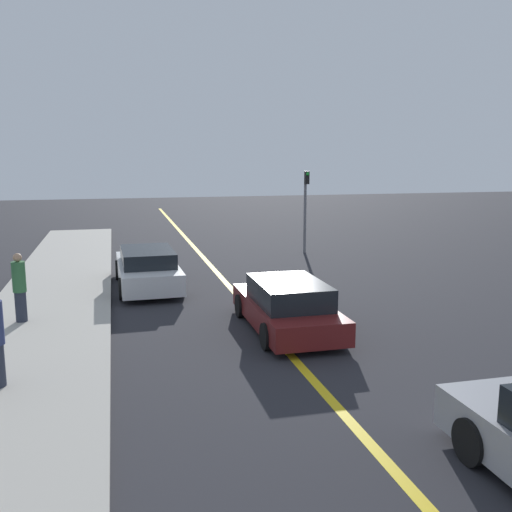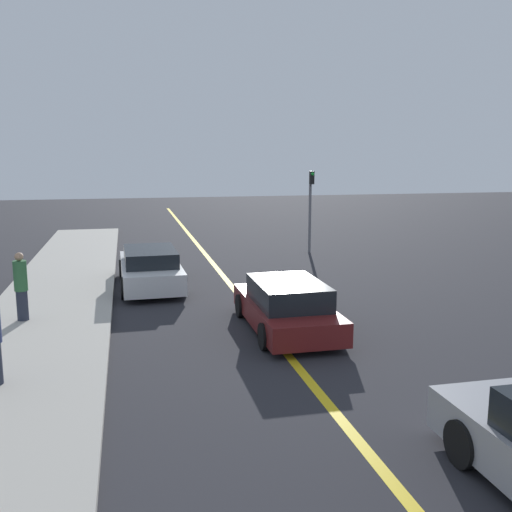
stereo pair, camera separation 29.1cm
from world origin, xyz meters
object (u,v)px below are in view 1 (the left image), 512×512
at_px(pedestrian_far_standing, 20,287).
at_px(traffic_light, 306,202).
at_px(car_parked_left_lot, 148,268).
at_px(car_far_distant, 287,306).

distance_m(pedestrian_far_standing, traffic_light, 13.69).
bearing_deg(traffic_light, car_parked_left_lot, -144.23).
height_order(car_parked_left_lot, pedestrian_far_standing, pedestrian_far_standing).
distance_m(car_far_distant, traffic_light, 11.47).
bearing_deg(car_parked_left_lot, pedestrian_far_standing, -133.77).
bearing_deg(pedestrian_far_standing, car_far_distant, -16.00).
xyz_separation_m(pedestrian_far_standing, traffic_light, (10.44, 8.78, 1.20)).
xyz_separation_m(car_parked_left_lot, traffic_light, (7.12, 5.13, 1.59)).
bearing_deg(car_parked_left_lot, traffic_light, 34.32).
xyz_separation_m(car_far_distant, pedestrian_far_standing, (-6.36, 1.82, 0.42)).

